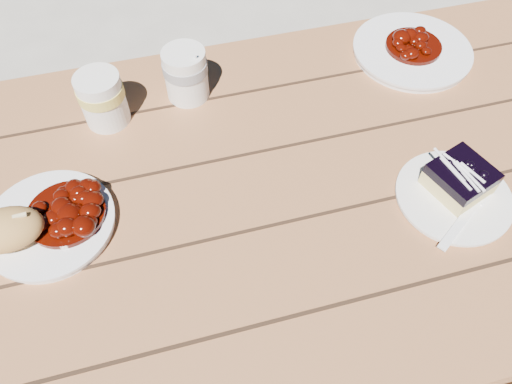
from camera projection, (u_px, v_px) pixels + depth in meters
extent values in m
plane|color=#A8A397|center=(191.00, 354.00, 1.45)|extent=(60.00, 60.00, 0.00)
cube|color=brown|center=(147.00, 221.00, 0.86)|extent=(2.00, 0.80, 0.05)
cube|color=brown|center=(450.00, 136.00, 1.48)|extent=(0.07, 0.07, 0.70)
cube|color=brown|center=(135.00, 92.00, 1.46)|extent=(1.80, 0.25, 0.04)
cube|color=brown|center=(373.00, 100.00, 1.77)|extent=(0.06, 0.06, 0.42)
cylinder|color=white|center=(50.00, 225.00, 0.82)|extent=(0.21, 0.21, 0.02)
ellipsoid|color=tan|center=(6.00, 230.00, 0.77)|extent=(0.12, 0.08, 0.06)
cylinder|color=white|center=(453.00, 197.00, 0.86)|extent=(0.19, 0.19, 0.01)
cube|color=#E9D57F|center=(458.00, 182.00, 0.85)|extent=(0.12, 0.12, 0.03)
cube|color=black|center=(463.00, 173.00, 0.83)|extent=(0.12, 0.12, 0.02)
cylinder|color=white|center=(186.00, 74.00, 0.97)|extent=(0.08, 0.08, 0.10)
cylinder|color=white|center=(412.00, 51.00, 1.08)|extent=(0.25, 0.25, 0.02)
cylinder|color=white|center=(103.00, 99.00, 0.93)|extent=(0.08, 0.08, 0.10)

